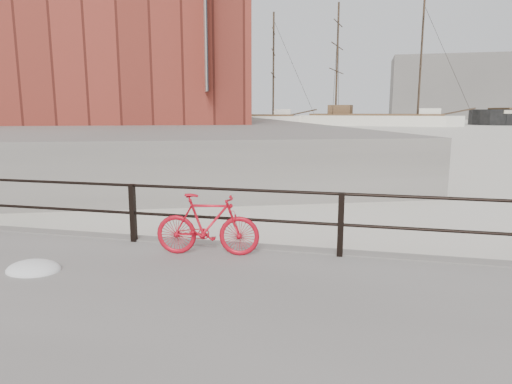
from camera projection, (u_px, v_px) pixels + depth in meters
The scene contains 11 objects.
far_quay at pixel (162, 119), 84.38m from camera, with size 24.00×150.00×1.80m, color gray.
bicycle at pixel (208, 225), 7.05m from camera, with size 1.61×0.24×0.97m, color red.
schooner_mid at pixel (375, 125), 78.36m from camera, with size 30.08×12.73×21.53m, color white, non-canonical shape.
schooner_left at pixel (239, 125), 83.15m from camera, with size 27.05×12.29×20.28m, color white, non-canonical shape.
workboat_near at pixel (123, 141), 38.48m from camera, with size 10.99×3.66×7.00m, color black, non-canonical shape.
workboat_far at pixel (159, 133), 53.02m from camera, with size 9.69×3.35×7.00m, color black, non-canonical shape.
apartment_mustard at pixel (123, 15), 49.85m from camera, with size 22.00×15.00×22.20m, color #C39144.
apartment_cream at pixel (143, 47), 72.32m from camera, with size 20.00×15.00×21.20m, color beige.
apartment_grey at pixel (153, 57), 93.56m from camera, with size 22.00×15.00×23.20m, color #ABABA6.
apartment_brick at pixel (159, 71), 116.12m from camera, with size 24.00×15.00×21.20m, color brown.
industrial_west at pixel (448, 88), 134.38m from camera, with size 32.00×18.00×18.00m, color gray.
Camera 1 is at (-3.19, -7.05, 2.58)m, focal length 32.00 mm.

